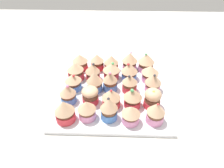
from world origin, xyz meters
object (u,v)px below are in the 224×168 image
Objects in this scene: cupcake_7 at (130,84)px; cupcake_9 at (130,61)px; cupcake_14 at (111,63)px; cupcake_24 at (80,62)px; cupcake_1 at (153,98)px; cupcake_4 at (146,62)px; cupcake_13 at (111,71)px; baking_tray at (112,92)px; cupcake_12 at (110,81)px; cupcake_6 at (133,97)px; cupcake_21 at (68,93)px; cupcake_11 at (112,98)px; cupcake_19 at (97,62)px; cupcake_3 at (150,73)px; cupcake_22 at (73,81)px; cupcake_15 at (87,109)px; cupcake_23 at (75,71)px; cupcake_10 at (109,108)px; cupcake_0 at (156,112)px; cupcake_17 at (95,81)px; cupcake_2 at (153,82)px; cupcake_8 at (129,71)px; cupcake_20 at (65,111)px; cupcake_18 at (93,71)px; cupcake_5 at (131,114)px; cupcake_16 at (90,95)px.

cupcake_7 is 0.95× the size of cupcake_9.
cupcake_24 is (0.28, 12.98, 0.14)cm from cupcake_14.
cupcake_1 is 1.08× the size of cupcake_24.
cupcake_4 reaches higher than cupcake_13.
baking_tray is 4.80× the size of cupcake_12.
cupcake_13 is (15.25, 7.60, -0.29)cm from cupcake_6.
cupcake_9 is at bearing -45.96° from cupcake_21.
cupcake_12 reaches higher than cupcake_11.
cupcake_19 and cupcake_24 have the same top height.
cupcake_9 is 1.06× the size of cupcake_21.
cupcake_9 is at bearing 43.82° from cupcake_3.
cupcake_11 is 16.62cm from cupcake_22.
cupcake_21 is at bearing 87.22° from cupcake_1.
baking_tray is at bearing -28.49° from cupcake_15.
cupcake_3 is at bearing -90.41° from cupcake_23.
cupcake_3 is 0.97× the size of cupcake_22.
cupcake_22 is (-14.02, 21.04, -0.53)cm from cupcake_9.
cupcake_6 reaches higher than cupcake_22.
cupcake_10 is 1.22× the size of cupcake_24.
cupcake_0 reaches higher than cupcake_21.
cupcake_21 is (-6.63, 8.42, -0.49)cm from cupcake_17.
cupcake_10 reaches higher than cupcake_9.
cupcake_2 is at bearing -87.24° from baking_tray.
cupcake_8 is 20.94cm from cupcake_23.
cupcake_9 is at bearing -42.75° from cupcake_17.
cupcake_8 is at bearing -42.91° from cupcake_20.
cupcake_9 reaches higher than cupcake_18.
cupcake_9 is 10.17cm from cupcake_13.
cupcake_7 reaches higher than cupcake_24.
cupcake_19 is (6.46, 13.13, -0.16)cm from cupcake_8.
cupcake_4 is at bearing -56.27° from cupcake_17.
cupcake_6 is at bearing 163.00° from cupcake_4.
cupcake_5 is at bearing -112.21° from cupcake_21.
cupcake_6 is 1.04× the size of cupcake_21.
cupcake_10 is at bearing -136.34° from cupcake_16.
cupcake_1 is at bearing -67.86° from cupcake_10.
cupcake_0 is at bearing -125.95° from cupcake_17.
cupcake_17 is at bearing -178.57° from cupcake_19.
cupcake_5 is at bearing 179.29° from cupcake_8.
cupcake_20 is at bearing -179.30° from cupcake_22.
cupcake_2 reaches higher than cupcake_22.
cupcake_15 is at bearing -134.39° from cupcake_21.
cupcake_15 is 0.93× the size of cupcake_18.
cupcake_17 is 1.15× the size of cupcake_24.
cupcake_21 is at bearing 5.11° from cupcake_20.
cupcake_4 is at bearing -14.52° from cupcake_5.
cupcake_22 is (-6.12, 28.61, -0.03)cm from cupcake_3.
cupcake_24 is at bearing -0.48° from cupcake_20.
cupcake_6 is at bearing -124.04° from cupcake_23.
cupcake_4 reaches higher than baking_tray.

